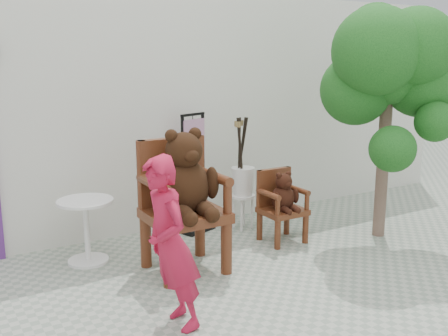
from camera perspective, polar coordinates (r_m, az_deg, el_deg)
name	(u,v)px	position (r m, az deg, el deg)	size (l,w,h in m)	color
ground_plane	(323,298)	(5.11, 10.72, -13.77)	(60.00, 60.00, 0.00)	#9DA392
back_wall	(177,109)	(7.25, -5.15, 6.45)	(9.00, 1.00, 3.00)	silver
chair_big	(183,189)	(5.40, -4.48, -2.26)	(0.78, 0.80, 1.51)	#471F0F
chair_small	(281,199)	(6.35, 6.28, -3.39)	(0.50, 0.47, 0.87)	#471F0F
person	(171,244)	(4.27, -5.80, -8.28)	(0.53, 0.35, 1.46)	#B41636
cafe_table	(86,223)	(5.88, -14.76, -5.85)	(0.60, 0.60, 0.70)	white
display_stand	(194,186)	(6.68, -3.31, -2.00)	(0.54, 0.48, 1.51)	black
stool_bucket	(243,181)	(6.72, 2.05, -1.39)	(0.32, 0.32, 1.45)	white
tree	(393,66)	(6.47, 17.89, 10.52)	(1.63, 1.56, 2.86)	brown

